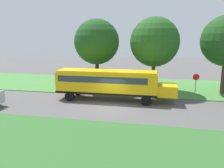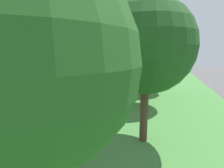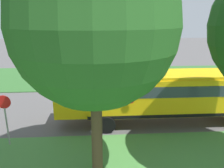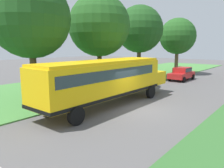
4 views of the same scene
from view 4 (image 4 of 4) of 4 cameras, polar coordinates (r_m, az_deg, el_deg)
ground_plane at (r=14.51m, az=7.32°, el=-6.62°), size 120.00×120.00×0.00m
grass_verge at (r=21.36m, az=-16.09°, el=-1.50°), size 12.00×80.00×0.08m
school_bus at (r=14.98m, az=-1.31°, el=1.52°), size 2.85×12.42×3.16m
car_red_nearest at (r=28.00m, az=17.77°, el=2.76°), size 2.02×4.40×1.56m
oak_tree_beside_bus at (r=16.89m, az=-20.95°, el=15.85°), size 5.62×5.62×8.84m
oak_tree_roadside_mid at (r=21.30m, az=-3.01°, el=15.00°), size 5.83×5.83×8.94m
oak_tree_far_end at (r=28.21m, az=7.14°, el=13.94°), size 5.81×5.81×9.10m
oak_tree_across_road at (r=33.60m, az=16.81°, el=11.77°), size 5.19×5.19×8.14m
stop_sign at (r=23.58m, az=8.67°, el=3.98°), size 0.08×0.68×2.74m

